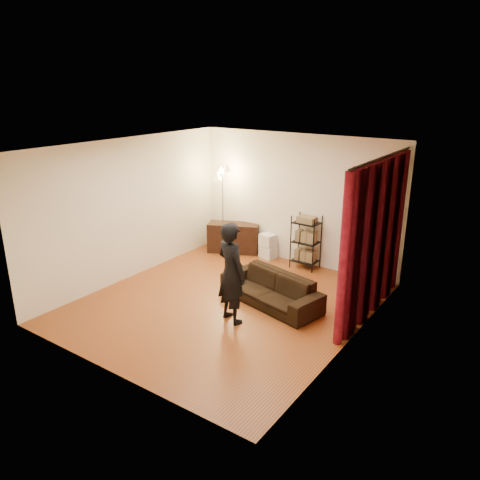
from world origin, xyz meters
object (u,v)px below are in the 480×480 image
Objects in this scene: media_cabinet at (234,238)px; storage_boxes at (268,246)px; wire_shelf at (306,242)px; floor_lamp at (223,210)px; person at (231,273)px; sofa at (271,289)px.

storage_boxes is at bearing -18.82° from media_cabinet.
floor_lamp reaches higher than wire_shelf.
storage_boxes is (-1.00, 2.73, -0.55)m from person.
sofa is 2.22m from storage_boxes.
storage_boxes is 0.28× the size of floor_lamp.
floor_lamp is (-2.26, 1.65, 0.70)m from sofa.
storage_boxes is at bearing -51.43° from person.
person is at bearing -102.79° from wire_shelf.
wire_shelf is (0.93, -0.03, 0.29)m from storage_boxes.
person is at bearing -69.85° from storage_boxes.
person reaches higher than wire_shelf.
person is 3.03× the size of storage_boxes.
person reaches higher than media_cabinet.
media_cabinet is at bearing 152.45° from sofa.
person is (-0.21, -0.87, 0.55)m from sofa.
floor_lamp is at bearing -172.27° from media_cabinet.
media_cabinet is 2.08× the size of storage_boxes.
floor_lamp is at bearing 170.73° from wire_shelf.
media_cabinet reaches higher than sofa.
wire_shelf reaches higher than storage_boxes.
media_cabinet reaches higher than storage_boxes.
person is 3.27m from media_cabinet.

